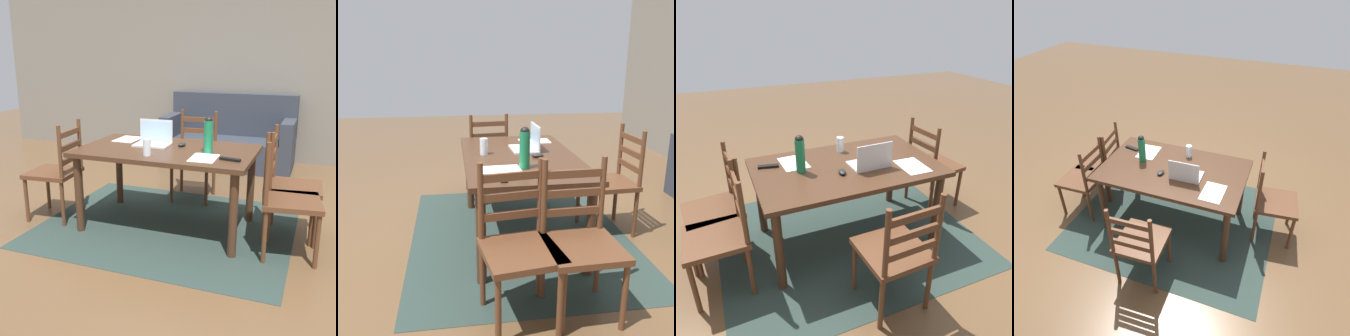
# 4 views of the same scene
# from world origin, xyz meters

# --- Properties ---
(ground_plane) EXTENTS (14.00, 14.00, 0.00)m
(ground_plane) POSITION_xyz_m (0.00, 0.00, 0.00)
(ground_plane) COLOR brown
(area_rug) EXTENTS (2.27, 1.88, 0.01)m
(area_rug) POSITION_xyz_m (0.00, 0.00, 0.00)
(area_rug) COLOR #283833
(area_rug) RESTS_ON ground
(dining_table) EXTENTS (1.55, 0.94, 0.74)m
(dining_table) POSITION_xyz_m (0.00, 0.00, 0.65)
(dining_table) COLOR #422819
(dining_table) RESTS_ON ground
(chair_far_head) EXTENTS (0.46, 0.46, 0.95)m
(chair_far_head) POSITION_xyz_m (-0.00, 0.84, 0.46)
(chair_far_head) COLOR #56331E
(chair_far_head) RESTS_ON ground
(chair_left_near) EXTENTS (0.48, 0.48, 0.95)m
(chair_left_near) POSITION_xyz_m (-1.06, -0.18, 0.46)
(chair_left_near) COLOR #56331E
(chair_left_near) RESTS_ON ground
(chair_right_far) EXTENTS (0.46, 0.46, 0.95)m
(chair_right_far) POSITION_xyz_m (1.06, 0.19, 0.46)
(chair_right_far) COLOR #56331E
(chair_right_far) RESTS_ON ground
(chair_right_near) EXTENTS (0.50, 0.50, 0.95)m
(chair_right_near) POSITION_xyz_m (1.06, -0.19, 0.46)
(chair_right_near) COLOR #56331E
(chair_right_near) RESTS_ON ground
(laptop) EXTENTS (0.33, 0.23, 0.23)m
(laptop) POSITION_xyz_m (-0.18, 0.11, 0.80)
(laptop) COLOR silver
(laptop) RESTS_ON dining_table
(water_bottle) EXTENTS (0.08, 0.08, 0.31)m
(water_bottle) POSITION_xyz_m (0.38, -0.03, 0.90)
(water_bottle) COLOR #197247
(water_bottle) RESTS_ON dining_table
(drinking_glass) EXTENTS (0.07, 0.07, 0.14)m
(drinking_glass) POSITION_xyz_m (-0.07, -0.29, 0.81)
(drinking_glass) COLOR silver
(drinking_glass) RESTS_ON dining_table
(computer_mouse) EXTENTS (0.08, 0.11, 0.03)m
(computer_mouse) POSITION_xyz_m (0.09, 0.13, 0.76)
(computer_mouse) COLOR black
(computer_mouse) RESTS_ON dining_table
(tv_remote) EXTENTS (0.18, 0.08, 0.02)m
(tv_remote) POSITION_xyz_m (0.62, -0.21, 0.75)
(tv_remote) COLOR black
(tv_remote) RESTS_ON dining_table
(paper_stack_left) EXTENTS (0.22, 0.31, 0.00)m
(paper_stack_left) POSITION_xyz_m (0.40, -0.21, 0.74)
(paper_stack_left) COLOR white
(paper_stack_left) RESTS_ON dining_table
(paper_stack_right) EXTENTS (0.22, 0.30, 0.00)m
(paper_stack_right) POSITION_xyz_m (-0.51, 0.24, 0.74)
(paper_stack_right) COLOR white
(paper_stack_right) RESTS_ON dining_table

